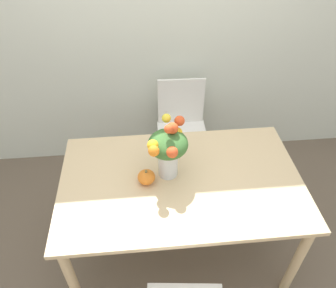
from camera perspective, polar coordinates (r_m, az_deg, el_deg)
ground_plane at (r=2.65m, az=1.84°, el=-17.25°), size 12.00×12.00×0.00m
wall_back at (r=2.68m, az=-0.62°, el=21.48°), size 8.00×0.06×2.70m
dining_table at (r=2.12m, az=2.22°, el=-7.85°), size 1.50×0.91×0.76m
flower_vase at (r=1.93m, az=-0.01°, el=-0.81°), size 0.24×0.27×0.40m
pumpkin at (r=2.00m, az=-3.78°, el=-5.82°), size 0.11×0.11×0.10m
dining_chair_near_window at (r=2.86m, az=2.43°, el=2.53°), size 0.43×0.43×0.89m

